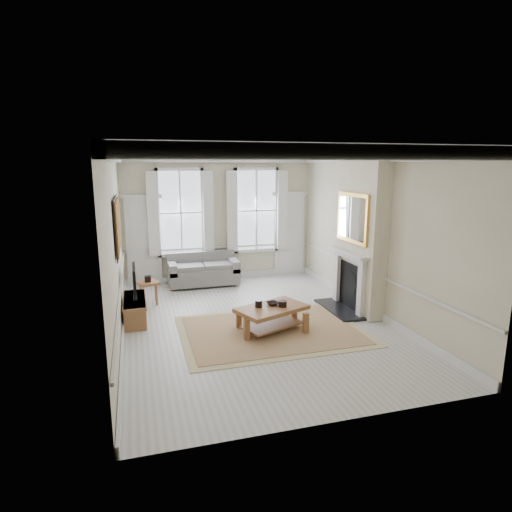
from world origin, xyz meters
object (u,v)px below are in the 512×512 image
object	(u,v)px
side_table	(148,286)
tv_stand	(135,309)
sofa	(203,271)
coffee_table	(272,311)

from	to	relation	value
side_table	tv_stand	bearing A→B (deg)	-106.27
sofa	coffee_table	bearing A→B (deg)	-78.32
tv_stand	coffee_table	bearing A→B (deg)	-27.90
sofa	tv_stand	world-z (taller)	sofa
sofa	coffee_table	distance (m)	3.72
side_table	coffee_table	world-z (taller)	side_table
sofa	coffee_table	xyz separation A→B (m)	(0.75, -3.64, 0.06)
sofa	coffee_table	size ratio (longest dim) A/B	1.21
coffee_table	tv_stand	xyz separation A→B (m)	(-2.53, 1.34, -0.18)
sofa	tv_stand	xyz separation A→B (m)	(-1.78, -2.30, -0.12)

